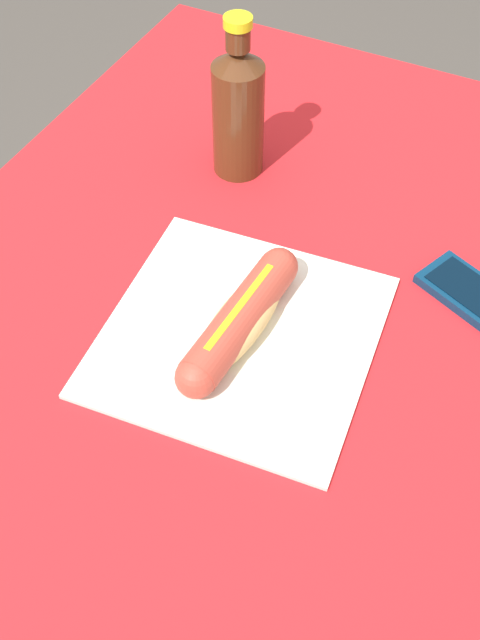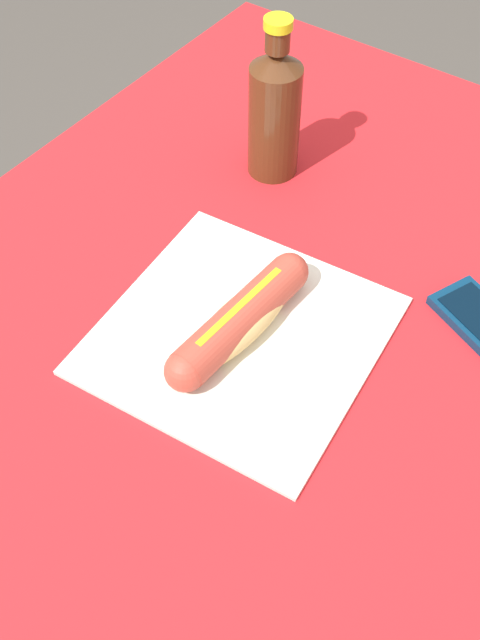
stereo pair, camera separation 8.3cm
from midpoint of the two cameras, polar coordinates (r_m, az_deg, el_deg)
The scene contains 6 objects.
ground_plane at distance 1.52m, azimuth -0.12°, elevation -17.75°, with size 6.00×6.00×0.00m, color #47423D.
dining_table at distance 0.98m, azimuth -0.18°, elevation -4.45°, with size 1.15×0.90×0.74m.
paper_wrapper at distance 0.85m, azimuth -2.79°, elevation -1.32°, with size 0.30×0.30×0.01m, color silver.
hot_dog at distance 0.83m, azimuth -2.86°, elevation -0.17°, with size 0.23×0.07×0.05m.
cell_phone at distance 0.92m, azimuth 14.77°, elevation 1.72°, with size 0.11×0.14×0.01m.
soda_bottle at distance 1.01m, azimuth -2.59°, elevation 15.65°, with size 0.07×0.07×0.22m.
Camera 1 is at (-0.52, -0.22, 1.42)m, focal length 42.08 mm.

